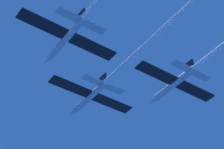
% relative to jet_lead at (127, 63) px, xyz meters
% --- Properties ---
extents(jet_lead, '(19.76, 52.80, 3.27)m').
position_rel_jet_lead_xyz_m(jet_lead, '(0.00, 0.00, 0.00)').
color(jet_lead, '#B2BAC6').
extents(jet_right_wing, '(19.76, 54.30, 3.27)m').
position_rel_jet_lead_xyz_m(jet_right_wing, '(12.21, -14.15, 0.27)').
color(jet_right_wing, '#B2BAC6').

